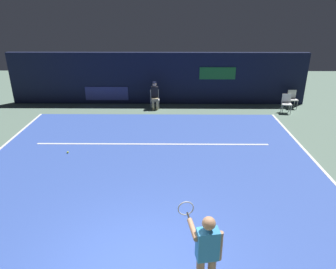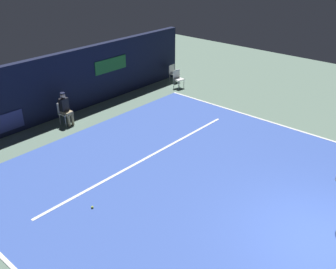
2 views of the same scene
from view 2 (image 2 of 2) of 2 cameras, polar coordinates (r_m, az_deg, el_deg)
ground_plane at (r=11.88m, az=2.98°, el=-6.58°), size 31.17×31.17×0.00m
court_surface at (r=11.88m, az=2.98°, el=-6.55°), size 10.98×10.40×0.01m
line_sideline_left at (r=16.00m, az=15.27°, el=1.77°), size 0.10×10.40×0.01m
line_service at (r=12.90m, az=-3.34°, el=-3.58°), size 8.56×0.10×0.01m
back_wall at (r=16.18m, az=-16.96°, el=6.75°), size 14.99×0.33×2.60m
line_judge_on_chair at (r=15.59m, az=-15.13°, el=3.82°), size 0.48×0.56×1.32m
courtside_chair_near at (r=19.19m, az=1.49°, el=8.49°), size 0.49×0.47×0.88m
courtside_chair_far at (r=20.04m, az=0.84°, el=9.30°), size 0.45×0.43×0.88m
tennis_ball at (r=10.82m, az=-11.27°, el=-10.62°), size 0.07×0.07×0.07m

